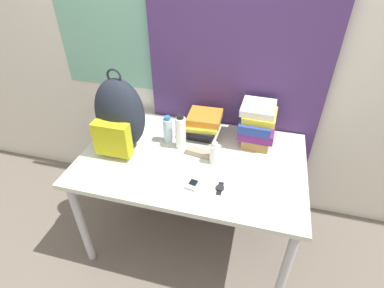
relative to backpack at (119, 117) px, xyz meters
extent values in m
plane|color=#665B51|center=(0.45, -0.43, -0.94)|extent=(12.00, 12.00, 0.00)
cube|color=silver|center=(0.45, 0.51, 0.31)|extent=(6.00, 0.05, 2.50)
cube|color=#75B299|center=(-0.09, 0.48, 0.36)|extent=(1.10, 0.01, 0.80)
cube|color=#4C336B|center=(0.62, 0.46, 0.31)|extent=(1.14, 0.04, 2.50)
cube|color=beige|center=(0.45, 0.00, -0.23)|extent=(1.34, 0.86, 0.03)
cylinder|color=#B2B2B7|center=(-0.17, -0.37, -0.60)|extent=(0.05, 0.05, 0.70)
cylinder|color=#B2B2B7|center=(1.06, -0.37, -0.60)|extent=(0.05, 0.05, 0.70)
cylinder|color=#B2B2B7|center=(-0.17, 0.37, -0.60)|extent=(0.05, 0.05, 0.70)
cylinder|color=#B2B2B7|center=(1.06, 0.37, -0.60)|extent=(0.05, 0.05, 0.70)
ellipsoid|color=#1E232D|center=(0.00, 0.01, 0.01)|extent=(0.31, 0.22, 0.45)
cube|color=#B2AD19|center=(0.00, -0.12, -0.08)|extent=(0.21, 0.08, 0.20)
torus|color=#1E232D|center=(0.00, 0.01, 0.25)|extent=(0.09, 0.01, 0.09)
cube|color=black|center=(0.45, 0.28, -0.20)|extent=(0.20, 0.23, 0.04)
cube|color=black|center=(0.45, 0.28, -0.16)|extent=(0.19, 0.28, 0.03)
cube|color=yellow|center=(0.45, 0.27, -0.13)|extent=(0.23, 0.26, 0.03)
cube|color=orange|center=(0.46, 0.27, -0.09)|extent=(0.22, 0.21, 0.05)
cube|color=olive|center=(0.81, 0.28, -0.19)|extent=(0.18, 0.27, 0.06)
cube|color=#6B2370|center=(0.80, 0.27, -0.13)|extent=(0.22, 0.25, 0.06)
cube|color=navy|center=(0.79, 0.28, -0.07)|extent=(0.20, 0.28, 0.06)
cube|color=yellow|center=(0.81, 0.27, -0.02)|extent=(0.21, 0.22, 0.04)
cube|color=silver|center=(0.79, 0.28, 0.02)|extent=(0.21, 0.22, 0.04)
cylinder|color=silver|center=(0.26, 0.13, -0.14)|extent=(0.06, 0.06, 0.16)
cylinder|color=#286BB7|center=(0.26, 0.13, -0.04)|extent=(0.04, 0.04, 0.02)
cylinder|color=white|center=(0.35, 0.09, -0.11)|extent=(0.06, 0.06, 0.21)
cylinder|color=black|center=(0.35, 0.09, 0.00)|extent=(0.04, 0.04, 0.02)
cylinder|color=white|center=(0.58, -0.01, -0.16)|extent=(0.05, 0.05, 0.12)
cylinder|color=white|center=(0.58, -0.01, -0.09)|extent=(0.03, 0.03, 0.02)
cube|color=#B7BCC6|center=(0.52, -0.23, -0.21)|extent=(0.08, 0.11, 0.02)
cube|color=black|center=(0.52, -0.23, -0.20)|extent=(0.05, 0.05, 0.00)
cube|color=gray|center=(0.48, 0.04, -0.20)|extent=(0.16, 0.08, 0.04)
cube|color=black|center=(0.66, -0.22, -0.22)|extent=(0.03, 0.10, 0.00)
cylinder|color=#232328|center=(0.66, -0.22, -0.21)|extent=(0.04, 0.04, 0.01)
camera|label=1|loc=(0.81, -1.37, 0.92)|focal=28.00mm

